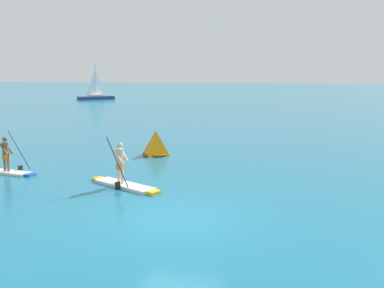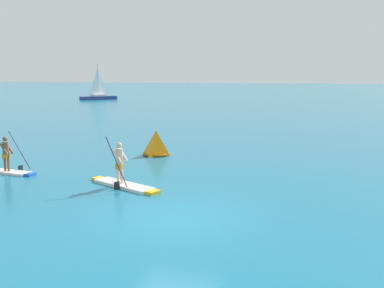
{
  "view_description": "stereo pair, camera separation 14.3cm",
  "coord_description": "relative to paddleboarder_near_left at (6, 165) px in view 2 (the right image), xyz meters",
  "views": [
    {
      "loc": [
        3.91,
        -11.68,
        4.16
      ],
      "look_at": [
        -1.84,
        7.88,
        0.93
      ],
      "focal_mm": 40.78,
      "sensor_mm": 36.0,
      "label": 1
    },
    {
      "loc": [
        4.04,
        -11.64,
        4.16
      ],
      "look_at": [
        -1.84,
        7.88,
        0.93
      ],
      "focal_mm": 40.78,
      "sensor_mm": 36.0,
      "label": 2
    }
  ],
  "objects": [
    {
      "name": "paddleboarder_mid_center",
      "position": [
        5.82,
        -0.66,
        -0.04
      ],
      "size": [
        3.37,
        1.84,
        1.96
      ],
      "rotation": [
        0.0,
        0.0,
        -0.42
      ],
      "color": "white",
      "rests_on": "ground"
    },
    {
      "name": "race_marker_buoy",
      "position": [
        4.62,
        5.83,
        0.24
      ],
      "size": [
        1.4,
        1.4,
        1.31
      ],
      "color": "orange",
      "rests_on": "ground"
    },
    {
      "name": "sailboat_left_horizon",
      "position": [
        -24.4,
        52.52,
        0.36
      ],
      "size": [
        5.38,
        5.89,
        6.15
      ],
      "rotation": [
        0.0,
        0.0,
        0.87
      ],
      "color": "navy",
      "rests_on": "ground"
    },
    {
      "name": "ground",
      "position": [
        8.9,
        -3.61,
        -0.35
      ],
      "size": [
        440.0,
        440.0,
        0.0
      ],
      "primitive_type": "plane",
      "color": "#196B8C"
    },
    {
      "name": "paddleboarder_near_left",
      "position": [
        0.0,
        0.0,
        0.0
      ],
      "size": [
        3.06,
        0.9,
        1.82
      ],
      "rotation": [
        0.0,
        0.0,
        -0.1
      ],
      "color": "white",
      "rests_on": "ground"
    }
  ]
}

